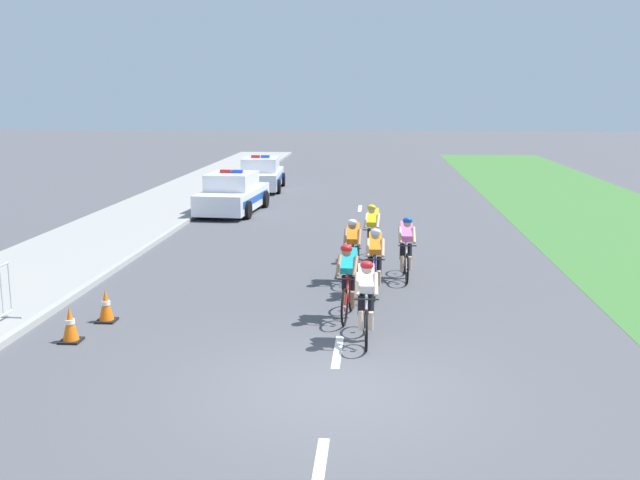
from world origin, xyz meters
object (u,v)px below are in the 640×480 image
Objects in this scene: cyclist_second at (348,279)px; traffic_cone_mid at (106,306)px; police_car_nearest at (233,194)px; police_car_second at (261,175)px; traffic_cone_near at (70,325)px; cyclist_fifth at (406,246)px; cyclist_lead at (366,299)px; cyclist_sixth at (372,231)px; cyclist_third at (375,260)px; cyclist_fourth at (353,249)px.

cyclist_second reaches higher than traffic_cone_mid.
police_car_nearest is 1.01× the size of police_car_second.
traffic_cone_mid is (0.20, 1.19, 0.00)m from traffic_cone_near.
cyclist_fifth reaches higher than traffic_cone_mid.
cyclist_sixth is (0.06, 6.47, 0.00)m from cyclist_lead.
cyclist_third is at bearing -88.64° from cyclist_sixth.
police_car_nearest is (-5.14, 14.11, -0.11)m from cyclist_lead.
traffic_cone_near is 1.00× the size of traffic_cone_mid.
cyclist_fifth is at bearing 32.84° from traffic_cone_mid.
cyclist_fifth is 11.29m from police_car_nearest.
traffic_cone_mid is at bearing -173.01° from cyclist_second.
cyclist_fifth is 0.38× the size of police_car_second.
cyclist_second is 0.38× the size of police_car_second.
police_car_nearest is (-4.78, 12.76, -0.11)m from cyclist_second.
police_car_second is (-6.01, 16.20, -0.11)m from cyclist_fifth.
cyclist_fourth reaches higher than traffic_cone_mid.
cyclist_third is 6.38m from traffic_cone_near.
cyclist_second reaches higher than traffic_cone_near.
cyclist_lead is at bearing -92.71° from cyclist_third.
cyclist_lead reaches higher than traffic_cone_mid.
police_car_second is (-4.77, 16.57, -0.11)m from cyclist_fourth.
traffic_cone_mid is at bearing -143.49° from cyclist_fourth.
traffic_cone_near is (-0.04, -14.52, -0.37)m from police_car_nearest.
traffic_cone_near is at bearing -175.48° from cyclist_lead.
cyclist_lead is 15.02m from police_car_nearest.
cyclist_sixth is 15.20m from police_car_second.
cyclist_fifth is at bearing -67.18° from cyclist_sixth.
police_car_second is at bearing 103.91° from cyclist_lead.
traffic_cone_near is at bearing -146.84° from cyclist_third.
police_car_nearest is 7.07× the size of traffic_cone_near.
cyclist_second and cyclist_third have the same top height.
cyclist_third is at bearing -73.37° from police_car_second.
cyclist_fifth is 7.84m from traffic_cone_near.
cyclist_second is 0.38× the size of police_car_nearest.
police_car_nearest is at bearing 124.29° from cyclist_sixth.
police_car_second reaches higher than cyclist_lead.
police_car_nearest is at bearing 110.51° from cyclist_second.
cyclist_third is 2.69× the size of traffic_cone_mid.
cyclist_sixth is 2.69× the size of traffic_cone_near.
police_car_nearest reaches higher than traffic_cone_near.
cyclist_lead and cyclist_fifth have the same top height.
traffic_cone_mid is (-5.85, -3.78, -0.48)m from cyclist_fifth.
cyclist_fifth is 17.28m from police_car_second.
traffic_cone_near is at bearing -90.10° from police_car_second.
traffic_cone_mid is (-5.04, -5.69, -0.48)m from cyclist_sixth.
cyclist_sixth is at bearing 85.21° from cyclist_second.
cyclist_second and cyclist_fifth have the same top height.
cyclist_sixth is 8.67m from traffic_cone_near.
police_car_second reaches higher than cyclist_sixth.
cyclist_sixth is 2.69× the size of traffic_cone_mid.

